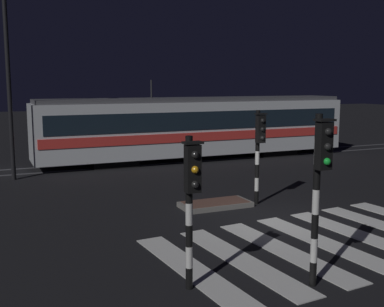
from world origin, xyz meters
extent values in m
plane|color=black|center=(0.00, 0.00, 0.00)|extent=(120.00, 120.00, 0.00)
cube|color=#59595E|center=(0.00, 10.47, 0.01)|extent=(80.00, 0.12, 0.03)
cube|color=#59595E|center=(0.00, 11.91, 0.01)|extent=(80.00, 0.12, 0.03)
cube|color=silver|center=(-3.77, -2.52, 0.01)|extent=(1.08, 4.77, 0.02)
cube|color=silver|center=(-2.51, -2.42, 0.01)|extent=(1.08, 4.77, 0.02)
cube|color=silver|center=(-1.26, -2.32, 0.01)|extent=(1.08, 4.77, 0.02)
cube|color=silver|center=(0.00, -2.21, 0.01)|extent=(1.08, 4.77, 0.02)
cube|color=silver|center=(1.26, -2.11, 0.01)|extent=(1.08, 4.77, 0.02)
cube|color=slate|center=(-0.94, 2.06, 0.08)|extent=(2.29, 1.08, 0.16)
cube|color=brown|center=(-0.94, 2.06, 0.17)|extent=(2.06, 0.97, 0.02)
cylinder|color=black|center=(-4.20, -3.34, 0.22)|extent=(0.14, 0.14, 0.43)
cylinder|color=white|center=(-4.20, -3.34, 0.65)|extent=(0.14, 0.14, 0.43)
cylinder|color=black|center=(-4.20, -3.34, 1.08)|extent=(0.14, 0.14, 0.43)
cylinder|color=white|center=(-4.20, -3.34, 1.52)|extent=(0.14, 0.14, 0.43)
cylinder|color=black|center=(-4.20, -3.34, 1.95)|extent=(0.14, 0.14, 0.43)
cylinder|color=white|center=(-4.20, -3.34, 2.38)|extent=(0.14, 0.14, 0.43)
cylinder|color=black|center=(-4.20, -3.34, 2.81)|extent=(0.14, 0.14, 0.43)
cube|color=black|center=(-4.20, -3.51, 2.43)|extent=(0.28, 0.20, 0.90)
sphere|color=black|center=(-4.20, -3.62, 2.71)|extent=(0.14, 0.14, 0.14)
sphere|color=orange|center=(-4.20, -3.62, 2.43)|extent=(0.14, 0.14, 0.14)
sphere|color=black|center=(-4.20, -3.62, 2.15)|extent=(0.14, 0.14, 0.14)
cube|color=black|center=(-4.20, -3.51, 2.92)|extent=(0.36, 0.24, 0.04)
cylinder|color=black|center=(0.49, 1.85, 0.22)|extent=(0.14, 0.14, 0.45)
cylinder|color=white|center=(0.49, 1.85, 0.67)|extent=(0.14, 0.14, 0.45)
cylinder|color=black|center=(0.49, 1.85, 1.12)|extent=(0.14, 0.14, 0.45)
cylinder|color=white|center=(0.49, 1.85, 1.57)|extent=(0.14, 0.14, 0.45)
cylinder|color=black|center=(0.49, 1.85, 2.01)|extent=(0.14, 0.14, 0.45)
cylinder|color=white|center=(0.49, 1.85, 2.46)|extent=(0.14, 0.14, 0.45)
cylinder|color=black|center=(0.49, 1.85, 2.91)|extent=(0.14, 0.14, 0.45)
cube|color=black|center=(0.49, 1.68, 2.53)|extent=(0.28, 0.20, 0.90)
sphere|color=black|center=(0.49, 1.57, 2.81)|extent=(0.14, 0.14, 0.14)
sphere|color=black|center=(0.49, 1.57, 2.53)|extent=(0.14, 0.14, 0.14)
sphere|color=black|center=(0.49, 1.57, 2.25)|extent=(0.14, 0.14, 0.14)
cube|color=black|center=(0.49, 1.68, 3.02)|extent=(0.36, 0.24, 0.04)
cylinder|color=black|center=(-1.87, -4.20, 0.25)|extent=(0.14, 0.14, 0.49)
cylinder|color=white|center=(-1.87, -4.20, 0.74)|extent=(0.14, 0.14, 0.49)
cylinder|color=black|center=(-1.87, -4.20, 1.23)|extent=(0.14, 0.14, 0.49)
cylinder|color=white|center=(-1.87, -4.20, 1.72)|extent=(0.14, 0.14, 0.49)
cylinder|color=black|center=(-1.87, -4.20, 2.21)|extent=(0.14, 0.14, 0.49)
cylinder|color=white|center=(-1.87, -4.20, 2.70)|extent=(0.14, 0.14, 0.49)
cylinder|color=black|center=(-1.87, -4.20, 3.19)|extent=(0.14, 0.14, 0.49)
cube|color=black|center=(-1.87, -4.37, 2.84)|extent=(0.28, 0.20, 0.90)
sphere|color=black|center=(-1.87, -4.48, 3.12)|extent=(0.14, 0.14, 0.14)
sphere|color=black|center=(-1.87, -4.48, 2.84)|extent=(0.14, 0.14, 0.14)
sphere|color=green|center=(-1.87, -4.48, 2.56)|extent=(0.14, 0.14, 0.14)
cube|color=black|center=(-1.87, -4.37, 3.33)|extent=(0.36, 0.24, 0.04)
cylinder|color=black|center=(-6.68, 9.40, 3.89)|extent=(0.18, 0.18, 7.78)
cube|color=silver|center=(2.52, 11.19, 1.70)|extent=(16.64, 2.50, 2.70)
cube|color=red|center=(2.52, 9.92, 1.35)|extent=(16.31, 0.04, 0.44)
cube|color=red|center=(2.52, 12.46, 1.35)|extent=(16.31, 0.04, 0.44)
cube|color=black|center=(2.52, 9.93, 2.15)|extent=(15.81, 0.03, 0.90)
cube|color=#4C4C51|center=(2.52, 11.19, 3.15)|extent=(16.31, 2.30, 0.20)
cylinder|color=#262628|center=(0.02, 11.19, 3.65)|extent=(0.08, 0.08, 1.00)
cube|color=black|center=(7.10, 11.19, 0.17)|extent=(2.20, 2.00, 0.35)
cube|color=black|center=(-2.06, 11.19, 0.17)|extent=(2.20, 2.00, 0.35)
sphere|color=#F9F2CC|center=(10.89, 11.19, 1.30)|extent=(0.24, 0.24, 0.24)
camera|label=1|loc=(-7.72, -11.54, 4.02)|focal=44.73mm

